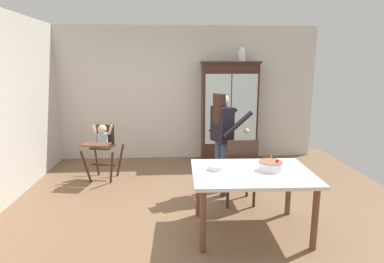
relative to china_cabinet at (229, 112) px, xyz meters
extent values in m
plane|color=brown|center=(-0.85, -2.37, -1.00)|extent=(6.24, 6.24, 0.00)
cube|color=beige|center=(-0.85, 0.26, 0.35)|extent=(5.32, 0.06, 2.70)
cube|color=#382116|center=(0.00, 0.00, -0.03)|extent=(1.09, 0.42, 1.96)
cube|color=#382116|center=(0.00, 0.00, 0.97)|extent=(1.15, 0.48, 0.04)
cube|color=silver|center=(-0.26, -0.21, 0.07)|extent=(0.50, 0.01, 1.37)
cube|color=silver|center=(0.26, -0.21, 0.07)|extent=(0.50, 0.01, 1.37)
cube|color=#382116|center=(0.00, 0.00, 0.07)|extent=(1.01, 0.36, 0.02)
cylinder|color=white|center=(0.22, 0.00, 1.10)|extent=(0.13, 0.13, 0.22)
cylinder|color=white|center=(0.22, 0.00, 1.24)|extent=(0.07, 0.07, 0.05)
cylinder|color=#382116|center=(-2.59, -1.20, -0.72)|extent=(0.15, 0.12, 0.56)
cylinder|color=#382116|center=(-2.16, -1.28, -0.72)|extent=(0.12, 0.16, 0.56)
cylinder|color=#382116|center=(-2.51, -0.77, -0.72)|extent=(0.12, 0.16, 0.56)
cylinder|color=#382116|center=(-2.08, -0.85, -0.72)|extent=(0.15, 0.12, 0.56)
cube|color=#382116|center=(-2.33, -1.03, -0.75)|extent=(0.42, 0.11, 0.02)
cube|color=#382116|center=(-2.33, -1.03, -0.43)|extent=(0.39, 0.39, 0.02)
cube|color=#382116|center=(-2.31, -0.87, -0.25)|extent=(0.31, 0.08, 0.34)
cube|color=brown|center=(-2.38, -1.29, -0.32)|extent=(0.48, 0.31, 0.02)
cylinder|color=#9EBCD1|center=(-2.33, -1.01, -0.31)|extent=(0.17, 0.17, 0.22)
sphere|color=beige|center=(-2.33, -1.01, -0.13)|extent=(0.15, 0.15, 0.15)
cylinder|color=beige|center=(-2.47, -0.98, -0.14)|extent=(0.10, 0.06, 0.17)
cylinder|color=beige|center=(-2.19, -1.03, -0.14)|extent=(0.10, 0.06, 0.17)
cylinder|color=#3D4C6B|center=(-0.39, -1.87, -0.59)|extent=(0.11, 0.11, 0.82)
cylinder|color=#3D4C6B|center=(-0.45, -1.72, -0.59)|extent=(0.11, 0.11, 0.82)
cube|color=black|center=(-0.42, -1.79, 0.08)|extent=(0.32, 0.41, 0.52)
cube|color=white|center=(-0.33, -1.76, 0.08)|extent=(0.03, 0.06, 0.49)
sphere|color=beige|center=(-0.42, -1.79, 0.43)|extent=(0.19, 0.19, 0.19)
cube|color=#382319|center=(-0.47, -1.82, 0.31)|extent=(0.17, 0.22, 0.44)
cylinder|color=black|center=(-0.22, -1.93, 0.09)|extent=(0.48, 0.25, 0.37)
sphere|color=beige|center=(-0.07, -1.87, -0.02)|extent=(0.08, 0.08, 0.08)
cylinder|color=black|center=(-0.37, -1.56, 0.09)|extent=(0.48, 0.25, 0.37)
sphere|color=beige|center=(-0.22, -1.50, -0.02)|extent=(0.08, 0.08, 0.08)
cube|color=silver|center=(-0.25, -2.95, -0.28)|extent=(1.39, 1.05, 0.04)
cylinder|color=brown|center=(-0.85, -3.35, -0.65)|extent=(0.07, 0.07, 0.70)
cylinder|color=brown|center=(0.33, -3.38, -0.65)|extent=(0.07, 0.07, 0.70)
cylinder|color=brown|center=(-0.83, -2.51, -0.65)|extent=(0.07, 0.07, 0.70)
cylinder|color=brown|center=(0.35, -2.54, -0.65)|extent=(0.07, 0.07, 0.70)
cylinder|color=white|center=(-0.03, -2.92, -0.21)|extent=(0.28, 0.28, 0.10)
cylinder|color=#935B3D|center=(-0.03, -2.92, -0.16)|extent=(0.27, 0.27, 0.01)
cylinder|color=#F2E5CC|center=(-0.03, -2.92, -0.13)|extent=(0.01, 0.01, 0.06)
cone|color=yellow|center=(-0.03, -2.92, -0.08)|extent=(0.02, 0.02, 0.02)
sphere|color=red|center=(0.04, -2.95, -0.14)|extent=(0.04, 0.04, 0.04)
cylinder|color=silver|center=(-0.66, -2.86, -0.24)|extent=(0.18, 0.18, 0.05)
cylinder|color=#382116|center=(-0.05, -1.93, -0.78)|extent=(0.04, 0.04, 0.45)
cylinder|color=#382116|center=(-0.42, -1.94, -0.78)|extent=(0.04, 0.04, 0.45)
cylinder|color=#382116|center=(-0.04, -2.30, -0.78)|extent=(0.04, 0.04, 0.45)
cylinder|color=#382116|center=(-0.41, -2.31, -0.78)|extent=(0.04, 0.04, 0.45)
cube|color=brown|center=(-0.23, -2.12, -0.54)|extent=(0.45, 0.45, 0.03)
cube|color=#382116|center=(-0.22, -2.32, -0.28)|extent=(0.42, 0.05, 0.48)
cylinder|color=#382116|center=(-0.03, -2.31, -0.28)|extent=(0.03, 0.03, 0.48)
cylinder|color=#382116|center=(-0.41, -2.33, -0.28)|extent=(0.03, 0.03, 0.48)
camera|label=1|loc=(-1.16, -6.45, 0.95)|focal=30.47mm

